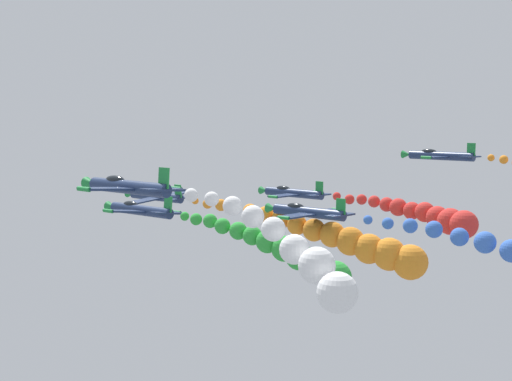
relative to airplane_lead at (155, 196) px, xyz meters
The scene contains 10 objects.
airplane_lead is the anchor object (origin of this frame).
smoke_trail_lead 28.34m from the airplane_lead, 85.05° to the right, with size 6.20×29.36×6.77m.
airplane_left_inner 15.92m from the airplane_lead, 136.57° to the right, with size 9.54×10.35×2.56m.
smoke_trail_left_inner 32.42m from the airplane_lead, 108.71° to the right, with size 4.03×18.97×6.08m.
airplane_right_inner 17.58m from the airplane_lead, 40.25° to the right, with size 9.56×10.35×2.32m.
smoke_trail_right_inner 34.47m from the airplane_lead, 71.89° to the right, with size 6.06×20.91×3.27m.
airplane_left_outer 24.15m from the airplane_lead, 89.82° to the right, with size 9.56×10.35×2.32m.
airplane_right_outer 35.54m from the airplane_lead, 134.31° to the right, with size 9.56×10.35×2.37m.
smoke_trail_right_outer 52.14m from the airplane_lead, 121.32° to the right, with size 5.47×17.61×5.80m.
airplane_trailing 36.87m from the airplane_lead, 43.67° to the right, with size 9.57×10.35×2.33m.
Camera 1 is at (-63.85, -57.01, 138.42)m, focal length 54.02 mm.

